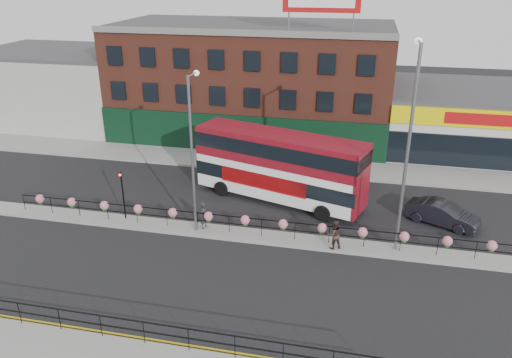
% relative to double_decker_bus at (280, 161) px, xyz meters
% --- Properties ---
extents(ground, '(120.00, 120.00, 0.00)m').
position_rel_double_decker_bus_xyz_m(ground, '(-1.11, -5.41, -2.95)').
color(ground, black).
rests_on(ground, ground).
extents(north_pavement, '(60.00, 4.00, 0.15)m').
position_rel_double_decker_bus_xyz_m(north_pavement, '(-1.11, 6.59, -2.87)').
color(north_pavement, gray).
rests_on(north_pavement, ground).
extents(median, '(60.00, 1.60, 0.15)m').
position_rel_double_decker_bus_xyz_m(median, '(-1.11, -5.41, -2.87)').
color(median, gray).
rests_on(median, ground).
extents(yellow_line_inner, '(60.00, 0.10, 0.01)m').
position_rel_double_decker_bus_xyz_m(yellow_line_inner, '(-1.11, -15.11, -2.94)').
color(yellow_line_inner, gold).
rests_on(yellow_line_inner, ground).
extents(yellow_line_outer, '(60.00, 0.10, 0.01)m').
position_rel_double_decker_bus_xyz_m(yellow_line_outer, '(-1.11, -15.29, -2.94)').
color(yellow_line_outer, gold).
rests_on(yellow_line_outer, ground).
extents(brick_building, '(25.00, 12.21, 10.30)m').
position_rel_double_decker_bus_xyz_m(brick_building, '(-5.11, 14.54, 2.18)').
color(brick_building, brown).
rests_on(brick_building, ground).
extents(supermarket, '(15.00, 12.25, 5.30)m').
position_rel_double_decker_bus_xyz_m(supermarket, '(14.89, 14.49, -0.30)').
color(supermarket, silver).
rests_on(supermarket, ground).
extents(warehouse_west, '(15.50, 12.00, 7.30)m').
position_rel_double_decker_bus_xyz_m(warehouse_west, '(-25.36, 14.59, 0.70)').
color(warehouse_west, '#A3A39E').
rests_on(warehouse_west, ground).
extents(median_railing, '(30.04, 0.56, 1.23)m').
position_rel_double_decker_bus_xyz_m(median_railing, '(-1.11, -5.41, -1.90)').
color(median_railing, black).
rests_on(median_railing, median).
extents(south_railing, '(20.04, 0.05, 1.12)m').
position_rel_double_decker_bus_xyz_m(south_railing, '(-3.11, -15.51, -1.99)').
color(south_railing, black).
rests_on(south_railing, south_pavement).
extents(double_decker_bus, '(12.14, 6.18, 4.80)m').
position_rel_double_decker_bus_xyz_m(double_decker_bus, '(0.00, 0.00, 0.00)').
color(double_decker_bus, white).
rests_on(double_decker_bus, ground).
extents(car, '(4.87, 5.60, 1.47)m').
position_rel_double_decker_bus_xyz_m(car, '(10.60, -1.28, -2.22)').
color(car, black).
rests_on(car, ground).
extents(pedestrian_a, '(0.88, 0.81, 1.71)m').
position_rel_double_decker_bus_xyz_m(pedestrian_a, '(-3.74, -5.19, -1.94)').
color(pedestrian_a, '#222128').
rests_on(pedestrian_a, median).
extents(pedestrian_b, '(1.37, 1.33, 1.75)m').
position_rel_double_decker_bus_xyz_m(pedestrian_b, '(4.20, -5.91, -1.92)').
color(pedestrian_b, '#392821').
rests_on(pedestrian_b, median).
extents(lamp_column_west, '(0.34, 1.66, 9.48)m').
position_rel_double_decker_bus_xyz_m(lamp_column_west, '(-4.18, -5.33, 2.82)').
color(lamp_column_west, slate).
rests_on(lamp_column_west, median).
extents(lamp_column_east, '(0.41, 2.02, 11.53)m').
position_rel_double_decker_bus_xyz_m(lamp_column_east, '(7.67, -4.96, 4.04)').
color(lamp_column_east, slate).
rests_on(lamp_column_east, median).
extents(traffic_light_median, '(0.15, 0.28, 3.65)m').
position_rel_double_decker_bus_xyz_m(traffic_light_median, '(-9.11, -5.02, -0.48)').
color(traffic_light_median, black).
rests_on(traffic_light_median, median).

